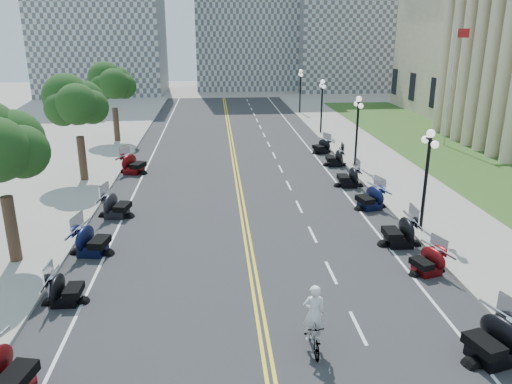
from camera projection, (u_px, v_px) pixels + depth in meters
name	position (u px, v px, depth m)	size (l,w,h in m)	color
ground	(254.00, 276.00, 20.23)	(160.00, 160.00, 0.00)	gray
road	(240.00, 197.00, 29.69)	(16.00, 90.00, 0.01)	#333335
centerline_yellow_a	(238.00, 197.00, 29.68)	(0.12, 90.00, 0.00)	yellow
centerline_yellow_b	(242.00, 197.00, 29.70)	(0.12, 90.00, 0.00)	yellow
edge_line_north	(346.00, 194.00, 30.20)	(0.12, 90.00, 0.00)	white
edge_line_south	(131.00, 200.00, 29.19)	(0.12, 90.00, 0.00)	white
lane_dash_5	(358.00, 328.00, 16.69)	(0.12, 2.00, 0.00)	white
lane_dash_6	(331.00, 272.00, 20.47)	(0.12, 2.00, 0.00)	white
lane_dash_7	(313.00, 234.00, 24.26)	(0.12, 2.00, 0.00)	white
lane_dash_8	(299.00, 207.00, 28.05)	(0.12, 2.00, 0.00)	white
lane_dash_9	(289.00, 185.00, 31.84)	(0.12, 2.00, 0.00)	white
lane_dash_10	(281.00, 169.00, 35.62)	(0.12, 2.00, 0.00)	white
lane_dash_11	(274.00, 155.00, 39.41)	(0.12, 2.00, 0.00)	white
lane_dash_12	(269.00, 144.00, 43.20)	(0.12, 2.00, 0.00)	white
lane_dash_13	(264.00, 135.00, 46.99)	(0.12, 2.00, 0.00)	white
lane_dash_14	(260.00, 127.00, 50.77)	(0.12, 2.00, 0.00)	white
lane_dash_15	(257.00, 120.00, 54.56)	(0.12, 2.00, 0.00)	white
lane_dash_16	(254.00, 114.00, 58.35)	(0.12, 2.00, 0.00)	white
lane_dash_17	(251.00, 109.00, 62.14)	(0.12, 2.00, 0.00)	white
lane_dash_18	(249.00, 104.00, 65.92)	(0.12, 2.00, 0.00)	white
lane_dash_19	(247.00, 100.00, 69.71)	(0.12, 2.00, 0.00)	white
sidewalk_north	(412.00, 191.00, 30.50)	(5.00, 90.00, 0.15)	#9E9991
sidewalk_south	(59.00, 201.00, 28.84)	(5.00, 90.00, 0.15)	#9E9991
lawn	(460.00, 157.00, 38.63)	(9.00, 60.00, 0.10)	#356023
distant_block_a	(99.00, 4.00, 73.46)	(18.00, 14.00, 26.00)	gray
distant_block_c	(358.00, 19.00, 80.08)	(20.00, 14.00, 22.00)	gray
street_lamp_2	(426.00, 181.00, 23.88)	(0.50, 1.20, 4.90)	black
street_lamp_3	(357.00, 132.00, 35.24)	(0.50, 1.20, 4.90)	black
street_lamp_4	(322.00, 107.00, 46.61)	(0.50, 1.20, 4.90)	black
street_lamp_5	(300.00, 91.00, 57.97)	(0.50, 1.20, 4.90)	black
flagpole	(451.00, 87.00, 40.92)	(1.10, 0.20, 10.00)	silver
tree_3	(77.00, 109.00, 31.21)	(4.80, 4.80, 9.20)	#235619
tree_4	(113.00, 88.00, 42.57)	(4.80, 4.80, 9.20)	#235619
motorcycle_n_4	(494.00, 338.00, 14.84)	(2.20, 2.20, 1.54)	black
motorcycle_n_5	(428.00, 260.00, 20.23)	(1.78, 1.78, 1.24)	#590A0C
motorcycle_n_6	(399.00, 230.00, 22.85)	(2.16, 2.16, 1.51)	black
motorcycle_n_7	(370.00, 196.00, 27.55)	(2.03, 2.03, 1.42)	black
motorcycle_n_8	(348.00, 176.00, 31.46)	(2.02, 2.02, 1.42)	black
motorcycle_n_9	(335.00, 157.00, 36.23)	(1.92, 1.92, 1.34)	black
motorcycle_n_10	(322.00, 145.00, 39.97)	(1.82, 1.82, 1.28)	black
motorcycle_s_4	(4.00, 371.00, 13.44)	(2.19, 2.19, 1.53)	#590A0C
motorcycle_s_5	(65.00, 287.00, 18.03)	(1.81, 1.81, 1.27)	black
motorcycle_s_6	(92.00, 239.00, 21.95)	(2.11, 2.11, 1.48)	black
motorcycle_s_7	(116.00, 204.00, 26.34)	(2.08, 2.08, 1.46)	black
motorcycle_s_9	(133.00, 163.00, 34.31)	(2.18, 2.18, 1.53)	#590A0C
bicycle	(313.00, 335.00, 15.40)	(0.49, 1.74, 1.04)	#A51414
cyclist_rider	(315.00, 293.00, 14.94)	(0.70, 0.46, 1.91)	white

